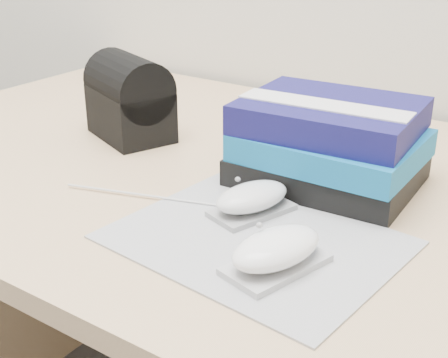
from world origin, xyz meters
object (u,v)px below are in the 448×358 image
Objects in this scene: mouse_rear at (252,199)px; book_stack at (329,144)px; desk at (329,307)px; mouse_front at (276,251)px; pouch at (130,98)px.

book_stack is at bearing 77.48° from mouse_rear.
book_stack is (-0.01, -0.03, 0.29)m from desk.
mouse_front is 0.51× the size of book_stack.
mouse_front reaches higher than mouse_rear.
desk is 6.30× the size of book_stack.
desk is at bearing 100.87° from mouse_front.
book_stack is at bearing 2.50° from pouch.
mouse_front is at bearing -46.46° from mouse_rear.
pouch is (-0.42, 0.23, 0.04)m from mouse_front.
book_stack is 0.36m from pouch.
book_stack is (0.03, 0.15, 0.04)m from mouse_rear.
pouch reaches higher than mouse_rear.
pouch reaches higher than book_stack.
book_stack is at bearing 103.47° from mouse_front.
desk is at bearing 78.12° from mouse_rear.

